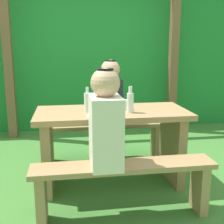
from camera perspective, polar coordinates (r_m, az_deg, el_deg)
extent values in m
plane|color=#407732|center=(2.96, 0.00, -13.54)|extent=(12.00, 12.00, 0.00)
cube|color=#1F7D31|center=(5.02, -4.20, 9.51)|extent=(6.40, 0.84, 2.06)
cube|color=brown|center=(4.39, -19.49, 9.28)|extent=(0.12, 0.12, 2.20)
cube|color=brown|center=(4.61, 11.82, 9.86)|extent=(0.12, 0.12, 2.20)
cube|color=#9E7A51|center=(2.72, 0.00, -0.21)|extent=(1.40, 0.64, 0.05)
cube|color=#9E7A51|center=(2.81, -12.32, -7.87)|extent=(0.08, 0.54, 0.68)
cube|color=#9E7A51|center=(2.97, 11.58, -6.63)|extent=(0.08, 0.54, 0.68)
cube|color=#9E7A51|center=(2.25, 2.34, -10.49)|extent=(1.40, 0.24, 0.04)
cube|color=#9E7A51|center=(2.33, -13.52, -16.16)|extent=(0.07, 0.22, 0.40)
cube|color=#9E7A51|center=(2.53, 16.61, -13.83)|extent=(0.07, 0.22, 0.40)
cube|color=#9E7A51|center=(3.36, -1.54, -2.59)|extent=(1.40, 0.24, 0.04)
cube|color=#9E7A51|center=(3.41, -11.98, -6.54)|extent=(0.07, 0.22, 0.40)
cube|color=#9E7A51|center=(3.55, 8.49, -5.60)|extent=(0.07, 0.22, 0.40)
cube|color=silver|center=(2.14, -1.27, -3.81)|extent=(0.22, 0.34, 0.52)
sphere|color=tan|center=(2.06, -1.32, 5.66)|extent=(0.21, 0.21, 0.21)
cylinder|color=black|center=(2.06, -1.33, 8.13)|extent=(0.12, 0.12, 0.02)
cylinder|color=silver|center=(2.25, -1.75, -0.26)|extent=(0.25, 0.07, 0.15)
cube|color=black|center=(3.31, -0.30, 2.14)|extent=(0.22, 0.34, 0.52)
sphere|color=tan|center=(3.26, -0.31, 8.28)|extent=(0.21, 0.21, 0.21)
cylinder|color=black|center=(3.26, -0.31, 9.84)|extent=(0.12, 0.12, 0.02)
cylinder|color=black|center=(3.15, 0.07, 3.54)|extent=(0.25, 0.07, 0.15)
cylinder|color=silver|center=(2.75, 2.68, 1.42)|extent=(0.07, 0.07, 0.09)
cylinder|color=silver|center=(2.62, -2.92, 1.75)|extent=(0.06, 0.06, 0.17)
cylinder|color=silver|center=(2.60, -2.95, 4.23)|extent=(0.03, 0.03, 0.06)
cylinder|color=silver|center=(2.62, 3.55, 1.78)|extent=(0.06, 0.06, 0.18)
cylinder|color=silver|center=(2.60, 3.58, 4.33)|extent=(0.03, 0.03, 0.06)
cylinder|color=silver|center=(2.66, -4.80, 1.86)|extent=(0.06, 0.06, 0.17)
cylinder|color=silver|center=(2.64, -4.85, 4.27)|extent=(0.03, 0.03, 0.06)
cube|color=silver|center=(2.88, 2.21, 1.09)|extent=(0.07, 0.14, 0.01)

